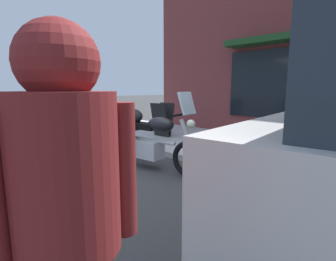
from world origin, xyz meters
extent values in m
plane|color=#383838|center=(0.00, 0.00, 0.00)|extent=(80.00, 80.00, 0.00)
torus|color=black|center=(0.40, 0.55, 0.30)|extent=(0.61, 0.16, 0.61)
cylinder|color=silver|center=(0.40, 0.55, 0.30)|extent=(0.17, 0.08, 0.16)
torus|color=black|center=(-1.13, 0.37, 0.30)|extent=(0.61, 0.16, 0.61)
cylinder|color=silver|center=(-1.13, 0.37, 0.30)|extent=(0.17, 0.08, 0.16)
cube|color=silver|center=(-0.42, 0.45, 0.35)|extent=(0.47, 0.35, 0.32)
cylinder|color=silver|center=(-0.37, 0.46, 0.52)|extent=(1.00, 0.17, 0.06)
ellipsoid|color=black|center=(-0.17, 0.48, 0.82)|extent=(0.55, 0.34, 0.26)
cube|color=black|center=(-0.59, 0.43, 0.76)|extent=(0.62, 0.31, 0.11)
cube|color=black|center=(-0.91, 0.40, 0.74)|extent=(0.30, 0.25, 0.18)
cylinder|color=silver|center=(0.40, 0.55, 0.62)|extent=(0.35, 0.11, 0.67)
cylinder|color=black|center=(0.28, 0.53, 1.02)|extent=(0.11, 0.62, 0.04)
cube|color=silver|center=(0.36, 0.54, 1.20)|extent=(0.18, 0.33, 0.35)
sphere|color=#EAEACC|center=(0.44, 0.55, 0.88)|extent=(0.14, 0.14, 0.14)
cube|color=#B7B7B7|center=(-0.84, 0.16, 0.58)|extent=(0.46, 0.25, 0.44)
cube|color=black|center=(-0.84, 0.05, 0.58)|extent=(0.37, 0.06, 0.03)
ellipsoid|color=black|center=(-0.86, 0.40, 0.92)|extent=(0.51, 0.37, 0.28)
torus|color=black|center=(-2.04, 0.93, 0.33)|extent=(0.64, 0.18, 0.65)
torus|color=black|center=(-3.06, 0.69, 0.33)|extent=(0.64, 0.18, 0.65)
cylinder|color=#B22323|center=(-2.55, 0.81, 0.61)|extent=(0.57, 0.16, 0.04)
cylinder|color=#B22323|center=(-2.76, 0.76, 0.45)|extent=(0.45, 0.14, 0.33)
cylinder|color=#B22323|center=(-2.74, 0.77, 0.73)|extent=(0.03, 0.03, 0.30)
ellipsoid|color=black|center=(-2.74, 0.77, 0.89)|extent=(0.24, 0.15, 0.06)
cylinder|color=#B22323|center=(-2.09, 0.91, 0.85)|extent=(0.13, 0.47, 0.03)
cylinder|color=maroon|center=(2.05, -2.15, 1.13)|extent=(0.44, 0.44, 0.58)
sphere|color=maroon|center=(2.05, -2.15, 1.52)|extent=(0.28, 0.28, 0.28)
sphere|color=tan|center=(1.99, -2.14, 1.52)|extent=(0.16, 0.17, 0.17)
cylinder|color=maroon|center=(2.09, -1.92, 1.10)|extent=(0.10, 0.10, 0.55)
cube|color=black|center=(-2.08, 2.29, 0.58)|extent=(0.55, 0.19, 0.91)
cube|color=black|center=(-2.08, 2.51, 0.58)|extent=(0.55, 0.19, 0.91)
torus|color=black|center=(-3.14, 0.72, 0.32)|extent=(0.65, 0.08, 0.65)
torus|color=black|center=(-4.18, 0.67, 0.32)|extent=(0.65, 0.08, 0.65)
cylinder|color=#1E5999|center=(-3.66, 0.69, 0.60)|extent=(0.57, 0.07, 0.04)
cylinder|color=#1E5999|center=(-3.86, 0.68, 0.44)|extent=(0.45, 0.06, 0.33)
cylinder|color=#1E5999|center=(-3.84, 0.68, 0.72)|extent=(0.03, 0.03, 0.30)
ellipsoid|color=black|center=(-3.84, 0.68, 0.88)|extent=(0.23, 0.11, 0.06)
cylinder|color=#1E5999|center=(-3.19, 0.72, 0.84)|extent=(0.05, 0.48, 0.03)
camera|label=1|loc=(2.93, -2.52, 1.43)|focal=27.36mm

